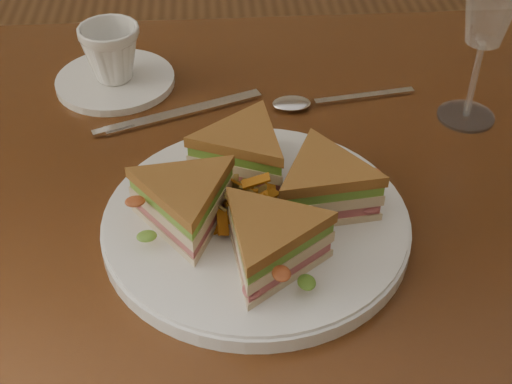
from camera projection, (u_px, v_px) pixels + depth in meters
table at (251, 255)px, 0.82m from camera, size 1.20×0.80×0.75m
plate at (256, 224)px, 0.71m from camera, size 0.30×0.30×0.02m
sandwich_wedges at (256, 196)px, 0.68m from camera, size 0.27×0.27×0.06m
crisps_mound at (256, 199)px, 0.69m from camera, size 0.09×0.09×0.05m
spoon at (309, 102)px, 0.88m from camera, size 0.18×0.05×0.01m
knife at (173, 115)px, 0.86m from camera, size 0.21×0.09×0.00m
wine_glass at (492, 2)px, 0.77m from camera, size 0.07×0.07×0.21m
saucer at (115, 81)px, 0.92m from camera, size 0.15×0.15×0.01m
coffee_cup at (111, 53)px, 0.89m from camera, size 0.10×0.10×0.07m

